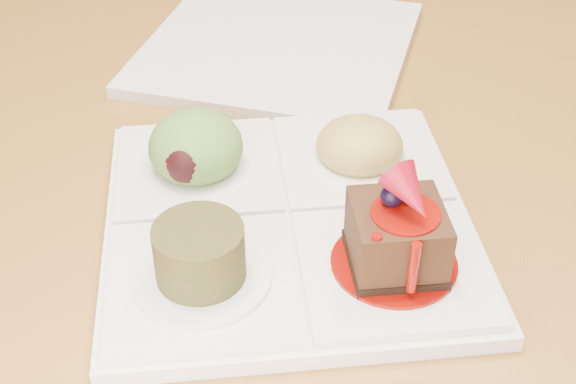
# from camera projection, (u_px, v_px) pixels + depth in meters

# --- Properties ---
(dining_table) EXTENTS (1.00, 1.80, 0.75)m
(dining_table) POSITION_uv_depth(u_px,v_px,m) (407.00, 31.00, 0.98)
(dining_table) COLOR olive
(dining_table) RESTS_ON ground
(sampler_plate) EXTENTS (0.33, 0.33, 0.10)m
(sampler_plate) POSITION_uv_depth(u_px,v_px,m) (285.00, 205.00, 0.57)
(sampler_plate) COLOR silver
(sampler_plate) RESTS_ON dining_table
(second_plate) EXTENTS (0.26, 0.26, 0.01)m
(second_plate) POSITION_uv_depth(u_px,v_px,m) (278.00, 47.00, 0.79)
(second_plate) COLOR silver
(second_plate) RESTS_ON dining_table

